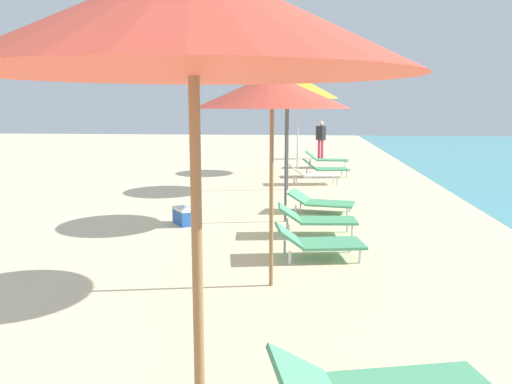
{
  "coord_description": "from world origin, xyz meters",
  "views": [
    {
      "loc": [
        0.21,
        1.43,
        2.2
      ],
      "look_at": [
        -0.33,
        6.93,
        1.27
      ],
      "focal_mm": 36.56,
      "sensor_mm": 36.0,
      "label": 1
    }
  ],
  "objects_px": {
    "lounger_fifth_shoreside": "(314,174)",
    "umbrella_farthest": "(298,101)",
    "lounger_fourth_inland": "(316,219)",
    "person_walking_near": "(321,136)",
    "lounger_farthest_inland": "(325,168)",
    "umbrella_fifth": "(288,92)",
    "umbrella_second": "(193,19)",
    "lounger_farthest_shoreside": "(326,159)",
    "lounger_fourth_shoreside": "(321,201)",
    "umbrella_fourth": "(287,85)",
    "cooler_box": "(184,216)",
    "umbrella_third": "(272,91)",
    "lounger_third_shoreside": "(318,241)"
  },
  "relations": [
    {
      "from": "lounger_fifth_shoreside",
      "to": "umbrella_farthest",
      "type": "bearing_deg",
      "value": 91.94
    },
    {
      "from": "lounger_fourth_inland",
      "to": "person_walking_near",
      "type": "distance_m",
      "value": 12.99
    },
    {
      "from": "lounger_farthest_inland",
      "to": "person_walking_near",
      "type": "distance_m",
      "value": 5.56
    },
    {
      "from": "umbrella_fifth",
      "to": "lounger_fifth_shoreside",
      "type": "height_order",
      "value": "umbrella_fifth"
    },
    {
      "from": "person_walking_near",
      "to": "umbrella_second",
      "type": "bearing_deg",
      "value": 39.45
    },
    {
      "from": "lounger_farthest_shoreside",
      "to": "lounger_fourth_inland",
      "type": "bearing_deg",
      "value": -88.29
    },
    {
      "from": "umbrella_second",
      "to": "lounger_fourth_shoreside",
      "type": "bearing_deg",
      "value": 84.65
    },
    {
      "from": "umbrella_fourth",
      "to": "cooler_box",
      "type": "relative_size",
      "value": 4.79
    },
    {
      "from": "person_walking_near",
      "to": "lounger_farthest_inland",
      "type": "bearing_deg",
      "value": 42.55
    },
    {
      "from": "umbrella_third",
      "to": "lounger_farthest_inland",
      "type": "height_order",
      "value": "umbrella_third"
    },
    {
      "from": "umbrella_fourth",
      "to": "lounger_farthest_shoreside",
      "type": "xyz_separation_m",
      "value": [
        1.06,
        8.72,
        -2.24
      ]
    },
    {
      "from": "umbrella_farthest",
      "to": "lounger_farthest_shoreside",
      "type": "relative_size",
      "value": 1.67
    },
    {
      "from": "umbrella_fourth",
      "to": "lounger_fourth_shoreside",
      "type": "height_order",
      "value": "umbrella_fourth"
    },
    {
      "from": "lounger_fourth_inland",
      "to": "lounger_farthest_inland",
      "type": "height_order",
      "value": "lounger_farthest_inland"
    },
    {
      "from": "lounger_third_shoreside",
      "to": "umbrella_fourth",
      "type": "distance_m",
      "value": 3.36
    },
    {
      "from": "umbrella_third",
      "to": "umbrella_fourth",
      "type": "distance_m",
      "value": 3.6
    },
    {
      "from": "lounger_fourth_shoreside",
      "to": "umbrella_fifth",
      "type": "height_order",
      "value": "umbrella_fifth"
    },
    {
      "from": "lounger_fourth_shoreside",
      "to": "umbrella_fifth",
      "type": "bearing_deg",
      "value": 115.89
    },
    {
      "from": "lounger_third_shoreside",
      "to": "umbrella_fifth",
      "type": "distance_m",
      "value": 6.6
    },
    {
      "from": "umbrella_third",
      "to": "lounger_fourth_inland",
      "type": "relative_size",
      "value": 1.92
    },
    {
      "from": "umbrella_third",
      "to": "lounger_fifth_shoreside",
      "type": "bearing_deg",
      "value": 85.83
    },
    {
      "from": "umbrella_fourth",
      "to": "umbrella_fifth",
      "type": "height_order",
      "value": "umbrella_fourth"
    },
    {
      "from": "lounger_third_shoreside",
      "to": "lounger_farthest_shoreside",
      "type": "bearing_deg",
      "value": 77.63
    },
    {
      "from": "umbrella_second",
      "to": "person_walking_near",
      "type": "distance_m",
      "value": 19.53
    },
    {
      "from": "lounger_fourth_shoreside",
      "to": "lounger_farthest_inland",
      "type": "distance_m",
      "value": 5.52
    },
    {
      "from": "lounger_fourth_shoreside",
      "to": "lounger_fourth_inland",
      "type": "bearing_deg",
      "value": -83.42
    },
    {
      "from": "lounger_fifth_shoreside",
      "to": "person_walking_near",
      "type": "relative_size",
      "value": 0.95
    },
    {
      "from": "umbrella_second",
      "to": "lounger_third_shoreside",
      "type": "relative_size",
      "value": 2.13
    },
    {
      "from": "umbrella_fourth",
      "to": "cooler_box",
      "type": "bearing_deg",
      "value": -167.28
    },
    {
      "from": "lounger_fourth_shoreside",
      "to": "umbrella_farthest",
      "type": "bearing_deg",
      "value": 105.69
    },
    {
      "from": "lounger_fourth_shoreside",
      "to": "lounger_farthest_shoreside",
      "type": "relative_size",
      "value": 0.92
    },
    {
      "from": "lounger_third_shoreside",
      "to": "lounger_fifth_shoreside",
      "type": "bearing_deg",
      "value": 80.04
    },
    {
      "from": "lounger_fourth_inland",
      "to": "lounger_farthest_inland",
      "type": "distance_m",
      "value": 7.45
    },
    {
      "from": "umbrella_second",
      "to": "lounger_fourth_inland",
      "type": "height_order",
      "value": "umbrella_second"
    },
    {
      "from": "umbrella_fifth",
      "to": "person_walking_near",
      "type": "distance_m",
      "value": 8.38
    },
    {
      "from": "lounger_farthest_shoreside",
      "to": "lounger_third_shoreside",
      "type": "bearing_deg",
      "value": -87.87
    },
    {
      "from": "umbrella_third",
      "to": "lounger_fifth_shoreside",
      "type": "relative_size",
      "value": 1.78
    },
    {
      "from": "lounger_fourth_inland",
      "to": "lounger_fifth_shoreside",
      "type": "relative_size",
      "value": 0.93
    },
    {
      "from": "umbrella_third",
      "to": "lounger_fourth_inland",
      "type": "distance_m",
      "value": 3.35
    },
    {
      "from": "lounger_fourth_shoreside",
      "to": "umbrella_fourth",
      "type": "bearing_deg",
      "value": -116.96
    },
    {
      "from": "lounger_fourth_inland",
      "to": "person_walking_near",
      "type": "relative_size",
      "value": 0.88
    },
    {
      "from": "umbrella_fourth",
      "to": "lounger_farthest_inland",
      "type": "bearing_deg",
      "value": 81.57
    },
    {
      "from": "lounger_fifth_shoreside",
      "to": "person_walking_near",
      "type": "xyz_separation_m",
      "value": [
        0.36,
        7.12,
        0.65
      ]
    },
    {
      "from": "lounger_fourth_inland",
      "to": "umbrella_farthest",
      "type": "relative_size",
      "value": 0.53
    },
    {
      "from": "umbrella_second",
      "to": "umbrella_fifth",
      "type": "xyz_separation_m",
      "value": [
        -0.01,
        11.28,
        -0.03
      ]
    },
    {
      "from": "umbrella_second",
      "to": "umbrella_farthest",
      "type": "relative_size",
      "value": 1.11
    },
    {
      "from": "lounger_fourth_shoreside",
      "to": "person_walking_near",
      "type": "bearing_deg",
      "value": 99.0
    },
    {
      "from": "lounger_third_shoreside",
      "to": "lounger_fourth_inland",
      "type": "relative_size",
      "value": 0.99
    },
    {
      "from": "umbrella_third",
      "to": "umbrella_fifth",
      "type": "xyz_separation_m",
      "value": [
        -0.09,
        7.38,
        0.18
      ]
    },
    {
      "from": "umbrella_fourth",
      "to": "person_walking_near",
      "type": "height_order",
      "value": "umbrella_fourth"
    }
  ]
}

